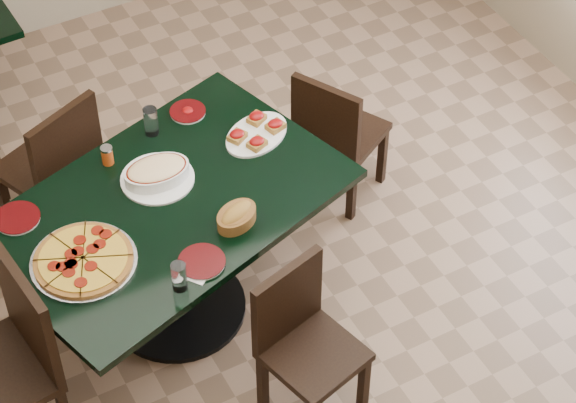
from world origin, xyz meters
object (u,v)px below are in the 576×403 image
chair_left (9,354)px  bruschetta_platter (256,132)px  chair_far (56,164)px  pepperoni_pizza (83,260)px  lasagna_casserole (157,173)px  main_table (169,230)px  bread_basket (237,216)px  chair_right (335,132)px  chair_near (302,337)px

chair_left → bruschetta_platter: size_ratio=2.39×
chair_far → chair_left: 1.20m
pepperoni_pizza → lasagna_casserole: lasagna_casserole is taller
main_table → chair_far: 0.79m
pepperoni_pizza → bread_basket: bearing=-8.2°
chair_far → bruschetta_platter: chair_far is taller
chair_right → bruschetta_platter: chair_right is taller
chair_right → lasagna_casserole: (-1.03, -0.17, 0.34)m
chair_left → chair_far: bearing=144.4°
pepperoni_pizza → lasagna_casserole: (0.47, 0.31, 0.03)m
main_table → chair_far: size_ratio=2.01×
bread_basket → bruschetta_platter: bearing=31.1°
chair_near → bread_basket: size_ratio=3.33×
main_table → chair_near: size_ratio=2.21×
bread_basket → bruschetta_platter: size_ratio=0.58×
main_table → chair_near: (0.29, -0.74, -0.12)m
pepperoni_pizza → bruschetta_platter: bruschetta_platter is taller
main_table → bread_basket: (0.22, -0.26, 0.22)m
chair_left → lasagna_casserole: size_ratio=2.98×
lasagna_casserole → bruschetta_platter: 0.53m
chair_near → chair_right: 1.30m
chair_far → lasagna_casserole: chair_far is taller
main_table → chair_right: size_ratio=2.16×
chair_right → pepperoni_pizza: chair_right is taller
chair_right → bread_basket: (-0.83, -0.57, 0.33)m
main_table → pepperoni_pizza: size_ratio=3.94×
chair_far → pepperoni_pizza: (-0.16, -0.89, 0.27)m
bread_basket → chair_left: bearing=160.3°
chair_near → bruschetta_platter: 1.02m
chair_near → chair_far: bearing=96.4°
chair_right → bruschetta_platter: bearing=74.2°
pepperoni_pizza → main_table: bearing=19.5°
chair_right → lasagna_casserole: size_ratio=2.46×
main_table → chair_near: chair_near is taller
pepperoni_pizza → bruschetta_platter: (1.00, 0.36, 0.01)m
pepperoni_pizza → bread_basket: 0.68m
chair_far → pepperoni_pizza: 0.94m
main_table → bread_basket: bearing=-66.1°
main_table → chair_left: size_ratio=1.79×
chair_far → chair_left: chair_left is taller
chair_far → lasagna_casserole: (0.31, -0.58, 0.30)m
chair_far → bruschetta_platter: bearing=124.7°
chair_far → lasagna_casserole: bearing=95.2°
main_table → pepperoni_pizza: (-0.45, -0.16, 0.20)m
chair_left → bruschetta_platter: bearing=103.3°
chair_near → chair_left: bearing=145.1°
chair_near → chair_left: chair_left is taller
chair_far → lasagna_casserole: size_ratio=2.64×
main_table → chair_left: (-0.87, -0.32, -0.00)m
main_table → chair_right: 1.11m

